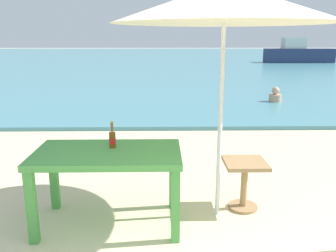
{
  "coord_description": "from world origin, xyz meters",
  "views": [
    {
      "loc": [
        -0.7,
        -1.85,
        1.82
      ],
      "look_at": [
        -0.61,
        3.0,
        0.6
      ],
      "focal_mm": 37.96,
      "sensor_mm": 36.0,
      "label": 1
    }
  ],
  "objects_px": {
    "patio_umbrella": "(225,3)",
    "side_table_wood": "(244,178)",
    "beer_bottle_amber": "(112,138)",
    "swimmer_person": "(275,96)",
    "picnic_table_green": "(108,162)",
    "boat_ferry": "(298,54)"
  },
  "relations": [
    {
      "from": "swimmer_person",
      "to": "beer_bottle_amber",
      "type": "bearing_deg",
      "value": -119.94
    },
    {
      "from": "side_table_wood",
      "to": "swimmer_person",
      "type": "height_order",
      "value": "side_table_wood"
    },
    {
      "from": "beer_bottle_amber",
      "to": "patio_umbrella",
      "type": "relative_size",
      "value": 0.12
    },
    {
      "from": "beer_bottle_amber",
      "to": "patio_umbrella",
      "type": "xyz_separation_m",
      "value": [
        1.06,
        0.05,
        1.26
      ]
    },
    {
      "from": "beer_bottle_amber",
      "to": "patio_umbrella",
      "type": "height_order",
      "value": "patio_umbrella"
    },
    {
      "from": "patio_umbrella",
      "to": "side_table_wood",
      "type": "bearing_deg",
      "value": 24.03
    },
    {
      "from": "picnic_table_green",
      "to": "beer_bottle_amber",
      "type": "distance_m",
      "value": 0.24
    },
    {
      "from": "beer_bottle_amber",
      "to": "side_table_wood",
      "type": "bearing_deg",
      "value": 7.63
    },
    {
      "from": "patio_umbrella",
      "to": "beer_bottle_amber",
      "type": "bearing_deg",
      "value": -177.47
    },
    {
      "from": "picnic_table_green",
      "to": "boat_ferry",
      "type": "bearing_deg",
      "value": 65.27
    },
    {
      "from": "swimmer_person",
      "to": "boat_ferry",
      "type": "height_order",
      "value": "boat_ferry"
    },
    {
      "from": "picnic_table_green",
      "to": "swimmer_person",
      "type": "relative_size",
      "value": 3.41
    },
    {
      "from": "side_table_wood",
      "to": "boat_ferry",
      "type": "bearing_deg",
      "value": 68.11
    },
    {
      "from": "beer_bottle_amber",
      "to": "side_table_wood",
      "type": "distance_m",
      "value": 1.47
    },
    {
      "from": "beer_bottle_amber",
      "to": "boat_ferry",
      "type": "distance_m",
      "value": 23.97
    },
    {
      "from": "side_table_wood",
      "to": "swimmer_person",
      "type": "distance_m",
      "value": 6.53
    },
    {
      "from": "swimmer_person",
      "to": "boat_ferry",
      "type": "relative_size",
      "value": 0.09
    },
    {
      "from": "patio_umbrella",
      "to": "side_table_wood",
      "type": "relative_size",
      "value": 4.26
    },
    {
      "from": "picnic_table_green",
      "to": "beer_bottle_amber",
      "type": "bearing_deg",
      "value": 72.48
    },
    {
      "from": "patio_umbrella",
      "to": "swimmer_person",
      "type": "relative_size",
      "value": 5.61
    },
    {
      "from": "patio_umbrella",
      "to": "swimmer_person",
      "type": "height_order",
      "value": "patio_umbrella"
    },
    {
      "from": "patio_umbrella",
      "to": "side_table_wood",
      "type": "height_order",
      "value": "patio_umbrella"
    }
  ]
}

